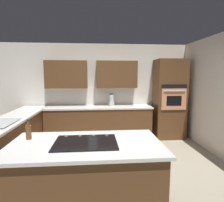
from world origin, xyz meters
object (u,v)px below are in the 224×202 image
at_px(blender, 111,101).
at_px(wall_oven, 169,99).
at_px(oil_bottle, 29,132).
at_px(cooktop, 86,142).

bearing_deg(blender, wall_oven, 178.25).
bearing_deg(oil_bottle, wall_oven, -138.23).
xyz_separation_m(wall_oven, blender, (1.60, -0.05, -0.03)).
xyz_separation_m(blender, oil_bottle, (1.29, 2.63, -0.05)).
height_order(blender, oil_bottle, blender).
bearing_deg(oil_bottle, blender, -116.14).
height_order(cooktop, blender, blender).
relative_size(wall_oven, blender, 6.30).
bearing_deg(oil_bottle, cooktop, 165.38).
distance_m(cooktop, oil_bottle, 0.77).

